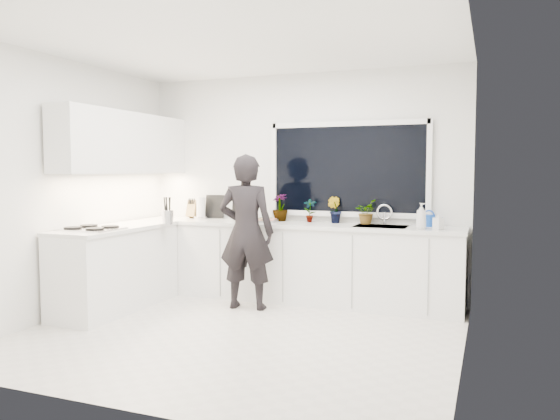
% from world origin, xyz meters
% --- Properties ---
extents(floor, '(4.00, 3.50, 0.02)m').
position_xyz_m(floor, '(0.00, 0.00, -0.01)').
color(floor, beige).
rests_on(floor, ground).
extents(wall_back, '(4.00, 0.02, 2.70)m').
position_xyz_m(wall_back, '(0.00, 1.76, 1.35)').
color(wall_back, white).
rests_on(wall_back, ground).
extents(wall_left, '(0.02, 3.50, 2.70)m').
position_xyz_m(wall_left, '(-2.01, 0.00, 1.35)').
color(wall_left, white).
rests_on(wall_left, ground).
extents(wall_right, '(0.02, 3.50, 2.70)m').
position_xyz_m(wall_right, '(2.01, 0.00, 1.35)').
color(wall_right, white).
rests_on(wall_right, ground).
extents(ceiling, '(4.00, 3.50, 0.02)m').
position_xyz_m(ceiling, '(0.00, 0.00, 2.71)').
color(ceiling, white).
rests_on(ceiling, wall_back).
extents(window, '(1.80, 0.02, 1.00)m').
position_xyz_m(window, '(0.60, 1.73, 1.55)').
color(window, black).
rests_on(window, wall_back).
extents(base_cabinets_back, '(3.92, 0.58, 0.88)m').
position_xyz_m(base_cabinets_back, '(0.00, 1.45, 0.44)').
color(base_cabinets_back, white).
rests_on(base_cabinets_back, floor).
extents(base_cabinets_left, '(0.58, 1.60, 0.88)m').
position_xyz_m(base_cabinets_left, '(-1.67, 0.35, 0.44)').
color(base_cabinets_left, white).
rests_on(base_cabinets_left, floor).
extents(countertop_back, '(3.94, 0.62, 0.04)m').
position_xyz_m(countertop_back, '(0.00, 1.44, 0.90)').
color(countertop_back, silver).
rests_on(countertop_back, base_cabinets_back).
extents(countertop_left, '(0.62, 1.60, 0.04)m').
position_xyz_m(countertop_left, '(-1.67, 0.35, 0.90)').
color(countertop_left, silver).
rests_on(countertop_left, base_cabinets_left).
extents(upper_cabinets, '(0.34, 2.10, 0.70)m').
position_xyz_m(upper_cabinets, '(-1.79, 0.70, 1.85)').
color(upper_cabinets, white).
rests_on(upper_cabinets, wall_left).
extents(sink, '(0.58, 0.42, 0.14)m').
position_xyz_m(sink, '(1.05, 1.45, 0.87)').
color(sink, silver).
rests_on(sink, countertop_back).
extents(faucet, '(0.03, 0.03, 0.22)m').
position_xyz_m(faucet, '(1.05, 1.65, 1.03)').
color(faucet, silver).
rests_on(faucet, countertop_back).
extents(stovetop, '(0.56, 0.48, 0.03)m').
position_xyz_m(stovetop, '(-1.69, -0.00, 0.94)').
color(stovetop, black).
rests_on(stovetop, countertop_left).
extents(person, '(0.68, 0.49, 1.71)m').
position_xyz_m(person, '(-0.34, 0.90, 0.86)').
color(person, black).
rests_on(person, floor).
extents(pizza_tray, '(0.50, 0.40, 0.03)m').
position_xyz_m(pizza_tray, '(-0.42, 1.42, 0.94)').
color(pizza_tray, silver).
rests_on(pizza_tray, countertop_back).
extents(pizza, '(0.46, 0.36, 0.01)m').
position_xyz_m(pizza, '(-0.42, 1.42, 0.95)').
color(pizza, red).
rests_on(pizza, pizza_tray).
extents(watering_can, '(0.14, 0.14, 0.13)m').
position_xyz_m(watering_can, '(1.55, 1.61, 0.98)').
color(watering_can, '#1244AE').
rests_on(watering_can, countertop_back).
extents(paper_towel_roll, '(0.14, 0.14, 0.26)m').
position_xyz_m(paper_towel_roll, '(-1.27, 1.55, 1.05)').
color(paper_towel_roll, white).
rests_on(paper_towel_roll, countertop_back).
extents(knife_block, '(0.14, 0.11, 0.22)m').
position_xyz_m(knife_block, '(-1.41, 1.59, 1.03)').
color(knife_block, '#A0684A').
rests_on(knife_block, countertop_back).
extents(utensil_crock, '(0.15, 0.15, 0.16)m').
position_xyz_m(utensil_crock, '(-1.28, 0.80, 1.00)').
color(utensil_crock, silver).
rests_on(utensil_crock, countertop_left).
extents(picture_frame_large, '(0.22, 0.04, 0.28)m').
position_xyz_m(picture_frame_large, '(-0.78, 1.69, 1.06)').
color(picture_frame_large, black).
rests_on(picture_frame_large, countertop_back).
extents(picture_frame_small, '(0.25, 0.04, 0.30)m').
position_xyz_m(picture_frame_small, '(-1.15, 1.69, 1.07)').
color(picture_frame_small, black).
rests_on(picture_frame_small, countertop_back).
extents(herb_plants, '(1.29, 0.26, 0.33)m').
position_xyz_m(herb_plants, '(0.39, 1.61, 1.07)').
color(herb_plants, '#26662D').
rests_on(herb_plants, countertop_back).
extents(soap_bottles, '(0.31, 0.15, 0.28)m').
position_xyz_m(soap_bottles, '(1.55, 1.30, 1.04)').
color(soap_bottles, '#D8BF66').
rests_on(soap_bottles, countertop_back).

